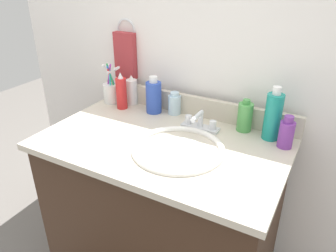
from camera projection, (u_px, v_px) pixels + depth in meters
name	position (u px, v px, depth m)	size (l,w,h in m)	color
vanity_cabinet	(163.00, 219.00, 1.44)	(0.91, 0.54, 0.75)	#382316
countertop	(162.00, 144.00, 1.27)	(0.95, 0.58, 0.03)	beige
backsplash	(193.00, 105.00, 1.46)	(0.95, 0.02, 0.09)	beige
back_wall	(197.00, 133.00, 1.59)	(2.05, 0.04, 1.30)	white
towel_ring	(126.00, 29.00, 1.52)	(0.10, 0.10, 0.01)	silver
hand_towel	(125.00, 56.00, 1.56)	(0.11, 0.04, 0.22)	#A53338
sink_basin	(178.00, 157.00, 1.21)	(0.35, 0.35, 0.11)	white
faucet	(200.00, 123.00, 1.34)	(0.16, 0.10, 0.08)	silver
bottle_shampoo_blue	(154.00, 97.00, 1.47)	(0.07, 0.07, 0.17)	#2D4CB2
bottle_spray_red	(121.00, 93.00, 1.51)	(0.05, 0.05, 0.18)	red
bottle_mouthwash_teal	(273.00, 116.00, 1.24)	(0.07, 0.07, 0.21)	teal
bottle_toner_green	(245.00, 117.00, 1.32)	(0.06, 0.06, 0.14)	#4C9E4C
bottle_gel_clear	(175.00, 104.00, 1.47)	(0.06, 0.06, 0.10)	silver
bottle_cream_purple	(286.00, 133.00, 1.20)	(0.06, 0.06, 0.13)	#7A3899
bottle_lotion_white	(132.00, 91.00, 1.57)	(0.05, 0.05, 0.15)	white
cup_white_ceramic	(112.00, 92.00, 1.59)	(0.09, 0.09, 0.20)	white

